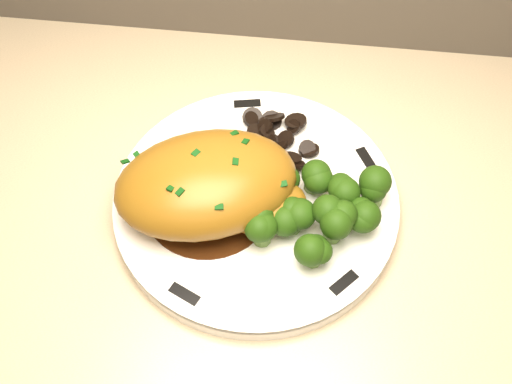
# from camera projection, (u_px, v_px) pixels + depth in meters

# --- Properties ---
(plate) EXTENTS (0.37, 0.37, 0.02)m
(plate) POSITION_uv_depth(u_px,v_px,m) (256.00, 203.00, 0.67)
(plate) COLOR white
(plate) RESTS_ON counter
(rim_accent_0) EXTENTS (0.02, 0.03, 0.00)m
(rim_accent_0) POSITION_uv_depth(u_px,v_px,m) (366.00, 159.00, 0.69)
(rim_accent_0) COLOR black
(rim_accent_0) RESTS_ON plate
(rim_accent_1) EXTENTS (0.03, 0.02, 0.00)m
(rim_accent_1) POSITION_uv_depth(u_px,v_px,m) (247.00, 104.00, 0.74)
(rim_accent_1) COLOR black
(rim_accent_1) RESTS_ON plate
(rim_accent_2) EXTENTS (0.01, 0.03, 0.00)m
(rim_accent_2) POSITION_uv_depth(u_px,v_px,m) (138.00, 173.00, 0.68)
(rim_accent_2) COLOR black
(rim_accent_2) RESTS_ON plate
(rim_accent_3) EXTENTS (0.03, 0.02, 0.00)m
(rim_accent_3) POSITION_uv_depth(u_px,v_px,m) (184.00, 294.00, 0.60)
(rim_accent_3) COLOR black
(rim_accent_3) RESTS_ON plate
(rim_accent_4) EXTENTS (0.03, 0.03, 0.00)m
(rim_accent_4) POSITION_uv_depth(u_px,v_px,m) (344.00, 283.00, 0.61)
(rim_accent_4) COLOR black
(rim_accent_4) RESTS_ON plate
(gravy_pool) EXTENTS (0.13, 0.13, 0.00)m
(gravy_pool) POSITION_uv_depth(u_px,v_px,m) (208.00, 203.00, 0.66)
(gravy_pool) COLOR #371A0A
(gravy_pool) RESTS_ON plate
(chicken_breast) EXTENTS (0.22, 0.18, 0.07)m
(chicken_breast) POSITION_uv_depth(u_px,v_px,m) (213.00, 186.00, 0.63)
(chicken_breast) COLOR #97641A
(chicken_breast) RESTS_ON plate
(mushroom_pile) EXTENTS (0.09, 0.07, 0.03)m
(mushroom_pile) POSITION_uv_depth(u_px,v_px,m) (283.00, 146.00, 0.70)
(mushroom_pile) COLOR black
(mushroom_pile) RESTS_ON plate
(broccoli_florets) EXTENTS (0.15, 0.11, 0.04)m
(broccoli_florets) POSITION_uv_depth(u_px,v_px,m) (314.00, 206.00, 0.63)
(broccoli_florets) COLOR olive
(broccoli_florets) RESTS_ON plate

